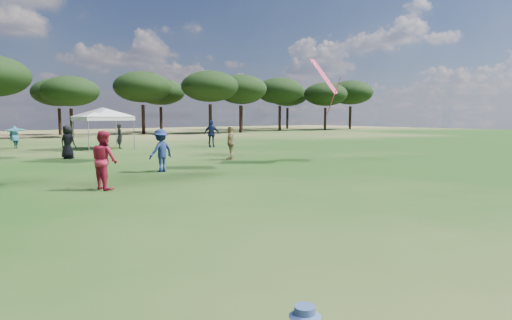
% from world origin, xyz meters
% --- Properties ---
extents(tent_right, '(6.31, 6.31, 3.01)m').
position_xyz_m(tent_right, '(7.40, 27.57, 2.59)').
color(tent_right, gray).
rests_on(tent_right, ground).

